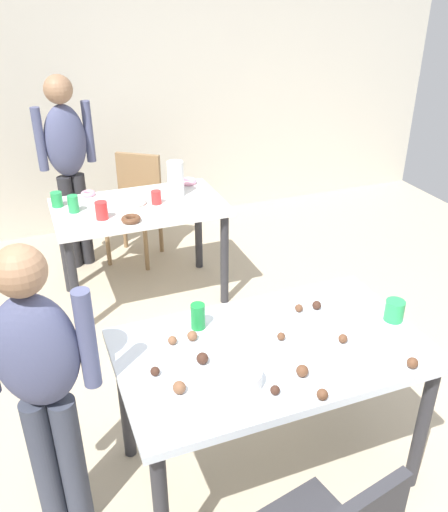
# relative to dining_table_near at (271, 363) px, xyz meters

# --- Properties ---
(ground_plane) EXTENTS (6.40, 6.40, 0.00)m
(ground_plane) POSITION_rel_dining_table_near_xyz_m (0.08, 0.04, -0.66)
(ground_plane) COLOR tan
(wall_back) EXTENTS (6.40, 0.10, 2.60)m
(wall_back) POSITION_rel_dining_table_near_xyz_m (0.08, 3.24, 0.64)
(wall_back) COLOR beige
(wall_back) RESTS_ON ground_plane
(dining_table_near) EXTENTS (1.34, 0.79, 0.75)m
(dining_table_near) POSITION_rel_dining_table_near_xyz_m (0.00, 0.00, 0.00)
(dining_table_near) COLOR silver
(dining_table_near) RESTS_ON ground_plane
(dining_table_far) EXTENTS (1.18, 0.70, 0.75)m
(dining_table_far) POSITION_rel_dining_table_near_xyz_m (-0.17, 1.79, -0.02)
(dining_table_far) COLOR white
(dining_table_far) RESTS_ON ground_plane
(chair_far_table) EXTENTS (0.56, 0.56, 0.87)m
(chair_far_table) POSITION_rel_dining_table_near_xyz_m (-0.05, 2.48, -0.16)
(chair_far_table) COLOR olive
(chair_far_table) RESTS_ON ground_plane
(person_girl_near) EXTENTS (0.45, 0.27, 1.39)m
(person_girl_near) POSITION_rel_dining_table_near_xyz_m (-0.95, 0.06, 0.16)
(person_girl_near) COLOR #383D4C
(person_girl_near) RESTS_ON ground_plane
(person_adult_far) EXTENTS (0.45, 0.27, 1.54)m
(person_adult_far) POSITION_rel_dining_table_near_xyz_m (-0.55, 2.49, 0.27)
(person_adult_far) COLOR #28282D
(person_adult_far) RESTS_ON ground_plane
(mixing_bowl) EXTENTS (0.17, 0.17, 0.07)m
(mixing_bowl) POSITION_rel_dining_table_near_xyz_m (-0.22, -0.18, 0.13)
(mixing_bowl) COLOR white
(mixing_bowl) RESTS_ON dining_table_near
(soda_can) EXTENTS (0.07, 0.07, 0.12)m
(soda_can) POSITION_rel_dining_table_near_xyz_m (-0.26, 0.25, 0.15)
(soda_can) COLOR #198438
(soda_can) RESTS_ON dining_table_near
(fork_near) EXTENTS (0.17, 0.02, 0.01)m
(fork_near) POSITION_rel_dining_table_near_xyz_m (0.20, -0.17, 0.10)
(fork_near) COLOR silver
(fork_near) RESTS_ON dining_table_near
(cup_near_0) EXTENTS (0.09, 0.09, 0.10)m
(cup_near_0) POSITION_rel_dining_table_near_xyz_m (0.62, -0.02, 0.14)
(cup_near_0) COLOR green
(cup_near_0) RESTS_ON dining_table_near
(cake_ball_0) EXTENTS (0.04, 0.04, 0.04)m
(cake_ball_0) POSITION_rel_dining_table_near_xyz_m (-0.40, 0.17, 0.11)
(cake_ball_0) COLOR brown
(cake_ball_0) RESTS_ON dining_table_near
(cake_ball_1) EXTENTS (0.04, 0.04, 0.04)m
(cake_ball_1) POSITION_rel_dining_table_near_xyz_m (0.33, 0.19, 0.11)
(cake_ball_1) COLOR #3D2319
(cake_ball_1) RESTS_ON dining_table_near
(cake_ball_2) EXTENTS (0.04, 0.04, 0.04)m
(cake_ball_2) POSITION_rel_dining_table_near_xyz_m (0.24, 0.20, 0.11)
(cake_ball_2) COLOR brown
(cake_ball_2) RESTS_ON dining_table_near
(cake_ball_3) EXTENTS (0.05, 0.05, 0.05)m
(cake_ball_3) POSITION_rel_dining_table_near_xyz_m (0.03, -0.36, 0.12)
(cake_ball_3) COLOR brown
(cake_ball_3) RESTS_ON dining_table_near
(cake_ball_4) EXTENTS (0.04, 0.04, 0.04)m
(cake_ball_4) POSITION_rel_dining_table_near_xyz_m (0.30, -0.09, 0.11)
(cake_ball_4) COLOR brown
(cake_ball_4) RESTS_ON dining_table_near
(cake_ball_5) EXTENTS (0.04, 0.04, 0.04)m
(cake_ball_5) POSITION_rel_dining_table_near_xyz_m (-0.52, 0.00, 0.11)
(cake_ball_5) COLOR #3D2319
(cake_ball_5) RESTS_ON dining_table_near
(cake_ball_6) EXTENTS (0.04, 0.04, 0.04)m
(cake_ball_6) POSITION_rel_dining_table_near_xyz_m (-0.12, -0.27, 0.11)
(cake_ball_6) COLOR #3D2319
(cake_ball_6) RESTS_ON dining_table_near
(cake_ball_7) EXTENTS (0.05, 0.05, 0.05)m
(cake_ball_7) POSITION_rel_dining_table_near_xyz_m (0.47, -0.34, 0.12)
(cake_ball_7) COLOR brown
(cake_ball_7) RESTS_ON dining_table_near
(cake_ball_8) EXTENTS (0.05, 0.05, 0.05)m
(cake_ball_8) POSITION_rel_dining_table_near_xyz_m (-0.32, 0.00, 0.12)
(cake_ball_8) COLOR #3D2319
(cake_ball_8) RESTS_ON dining_table_near
(cake_ball_9) EXTENTS (0.05, 0.05, 0.05)m
(cake_ball_9) POSITION_rel_dining_table_near_xyz_m (-0.31, 0.17, 0.12)
(cake_ball_9) COLOR brown
(cake_ball_9) RESTS_ON dining_table_near
(cake_ball_10) EXTENTS (0.05, 0.05, 0.05)m
(cake_ball_10) POSITION_rel_dining_table_near_xyz_m (0.03, -0.22, 0.12)
(cake_ball_10) COLOR brown
(cake_ball_10) RESTS_ON dining_table_near
(cake_ball_11) EXTENTS (0.05, 0.05, 0.05)m
(cake_ball_11) POSITION_rel_dining_table_near_xyz_m (-0.46, -0.13, 0.12)
(cake_ball_11) COLOR brown
(cake_ball_11) RESTS_ON dining_table_near
(cake_ball_12) EXTENTS (0.04, 0.04, 0.04)m
(cake_ball_12) POSITION_rel_dining_table_near_xyz_m (0.06, 0.03, 0.11)
(cake_ball_12) COLOR brown
(cake_ball_12) RESTS_ON dining_table_near
(pitcher_far) EXTENTS (0.12, 0.12, 0.25)m
(pitcher_far) POSITION_rel_dining_table_near_xyz_m (0.12, 1.86, 0.22)
(pitcher_far) COLOR white
(pitcher_far) RESTS_ON dining_table_far
(cup_far_0) EXTENTS (0.08, 0.08, 0.12)m
(cup_far_0) POSITION_rel_dining_table_near_xyz_m (-0.45, 1.63, 0.15)
(cup_far_0) COLOR red
(cup_far_0) RESTS_ON dining_table_far
(cup_far_1) EXTENTS (0.07, 0.07, 0.10)m
(cup_far_1) POSITION_rel_dining_table_near_xyz_m (-0.05, 1.76, 0.14)
(cup_far_1) COLOR red
(cup_far_1) RESTS_ON dining_table_far
(cup_far_2) EXTENTS (0.07, 0.07, 0.12)m
(cup_far_2) POSITION_rel_dining_table_near_xyz_m (-0.61, 1.82, 0.15)
(cup_far_2) COLOR green
(cup_far_2) RESTS_ON dining_table_far
(cup_far_3) EXTENTS (0.08, 0.08, 0.10)m
(cup_far_3) POSITION_rel_dining_table_near_xyz_m (-0.70, 1.96, 0.14)
(cup_far_3) COLOR green
(cup_far_3) RESTS_ON dining_table_far
(donut_far_0) EXTENTS (0.13, 0.13, 0.04)m
(donut_far_0) POSITION_rel_dining_table_near_xyz_m (-0.28, 1.52, 0.11)
(donut_far_0) COLOR brown
(donut_far_0) RESTS_ON dining_table_far
(donut_far_1) EXTENTS (0.11, 0.11, 0.03)m
(donut_far_1) POSITION_rel_dining_table_near_xyz_m (-0.47, 2.09, 0.11)
(donut_far_1) COLOR pink
(donut_far_1) RESTS_ON dining_table_far
(donut_far_2) EXTENTS (0.14, 0.14, 0.04)m
(donut_far_2) POSITION_rel_dining_table_near_xyz_m (-0.18, 1.80, 0.11)
(donut_far_2) COLOR white
(donut_far_2) RESTS_ON dining_table_far
(donut_far_3) EXTENTS (0.13, 0.13, 0.04)m
(donut_far_3) POSITION_rel_dining_table_near_xyz_m (0.28, 2.06, 0.11)
(donut_far_3) COLOR pink
(donut_far_3) RESTS_ON dining_table_far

